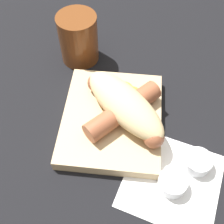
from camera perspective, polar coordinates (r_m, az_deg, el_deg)
ground_plane at (r=0.52m, az=0.00°, el=-2.12°), size 3.00×3.00×0.00m
food_tray at (r=0.51m, az=0.00°, el=-1.40°), size 0.21×0.17×0.02m
bread_roll at (r=0.48m, az=2.54°, el=1.59°), size 0.17×0.17×0.05m
sausage at (r=0.48m, az=2.30°, el=0.73°), size 0.14×0.14×0.03m
pickled_veggies at (r=0.52m, az=3.52°, el=3.79°), size 0.06×0.06×0.00m
napkin at (r=0.47m, az=12.09°, el=-13.44°), size 0.18×0.18×0.00m
condiment_cup_near at (r=0.46m, az=12.08°, el=-14.01°), size 0.05×0.05×0.02m
condiment_cup_far at (r=0.49m, az=16.89°, el=-9.81°), size 0.05×0.05×0.02m
drink_glass at (r=0.59m, az=-6.83°, el=14.60°), size 0.08×0.08×0.10m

